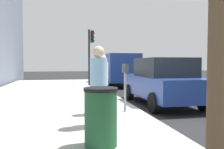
{
  "coord_description": "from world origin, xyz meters",
  "views": [
    {
      "loc": [
        -6.85,
        2.33,
        1.58
      ],
      "look_at": [
        0.22,
        0.87,
        1.23
      ],
      "focal_mm": 37.95,
      "sensor_mm": 36.0,
      "label": 1
    }
  ],
  "objects_px": {
    "pedestrian_at_meter": "(102,78)",
    "parked_van_far": "(117,68)",
    "pedestrian_bystander": "(99,79)",
    "parked_sedan_near": "(162,81)",
    "parking_meter": "(125,77)",
    "trash_bin": "(101,117)",
    "traffic_signal": "(91,48)"
  },
  "relations": [
    {
      "from": "parking_meter",
      "to": "parked_van_far",
      "type": "xyz_separation_m",
      "value": [
        9.49,
        -1.89,
        0.09
      ]
    },
    {
      "from": "pedestrian_at_meter",
      "to": "traffic_signal",
      "type": "xyz_separation_m",
      "value": [
        8.74,
        -0.69,
        1.43
      ]
    },
    {
      "from": "pedestrian_at_meter",
      "to": "parked_sedan_near",
      "type": "xyz_separation_m",
      "value": [
        1.76,
        -2.62,
        -0.25
      ]
    },
    {
      "from": "pedestrian_bystander",
      "to": "parked_van_far",
      "type": "height_order",
      "value": "parked_van_far"
    },
    {
      "from": "parked_sedan_near",
      "to": "trash_bin",
      "type": "distance_m",
      "value": 5.33
    },
    {
      "from": "pedestrian_at_meter",
      "to": "trash_bin",
      "type": "height_order",
      "value": "pedestrian_at_meter"
    },
    {
      "from": "parked_van_far",
      "to": "pedestrian_at_meter",
      "type": "bearing_deg",
      "value": 164.79
    },
    {
      "from": "pedestrian_bystander",
      "to": "traffic_signal",
      "type": "distance_m",
      "value": 10.18
    },
    {
      "from": "parked_van_far",
      "to": "pedestrian_bystander",
      "type": "bearing_deg",
      "value": 165.16
    },
    {
      "from": "parking_meter",
      "to": "pedestrian_at_meter",
      "type": "relative_size",
      "value": 0.83
    },
    {
      "from": "pedestrian_bystander",
      "to": "traffic_signal",
      "type": "bearing_deg",
      "value": 44.45
    },
    {
      "from": "parking_meter",
      "to": "trash_bin",
      "type": "distance_m",
      "value": 3.02
    },
    {
      "from": "parked_sedan_near",
      "to": "parked_van_far",
      "type": "bearing_deg",
      "value": -0.0
    },
    {
      "from": "parking_meter",
      "to": "parked_van_far",
      "type": "height_order",
      "value": "parked_van_far"
    },
    {
      "from": "trash_bin",
      "to": "traffic_signal",
      "type": "bearing_deg",
      "value": -5.67
    },
    {
      "from": "pedestrian_at_meter",
      "to": "parked_van_far",
      "type": "distance_m",
      "value": 9.97
    },
    {
      "from": "parked_sedan_near",
      "to": "parked_van_far",
      "type": "distance_m",
      "value": 7.87
    },
    {
      "from": "pedestrian_at_meter",
      "to": "parked_van_far",
      "type": "height_order",
      "value": "parked_van_far"
    },
    {
      "from": "parking_meter",
      "to": "parked_van_far",
      "type": "bearing_deg",
      "value": -11.29
    },
    {
      "from": "parked_sedan_near",
      "to": "pedestrian_bystander",
      "type": "bearing_deg",
      "value": 136.67
    },
    {
      "from": "traffic_signal",
      "to": "trash_bin",
      "type": "bearing_deg",
      "value": 174.33
    },
    {
      "from": "pedestrian_bystander",
      "to": "parked_sedan_near",
      "type": "distance_m",
      "value": 4.23
    },
    {
      "from": "pedestrian_at_meter",
      "to": "trash_bin",
      "type": "distance_m",
      "value": 2.69
    },
    {
      "from": "trash_bin",
      "to": "parked_sedan_near",
      "type": "bearing_deg",
      "value": -34.93
    },
    {
      "from": "trash_bin",
      "to": "parking_meter",
      "type": "bearing_deg",
      "value": -22.9
    },
    {
      "from": "parked_sedan_near",
      "to": "traffic_signal",
      "type": "bearing_deg",
      "value": 15.43
    },
    {
      "from": "pedestrian_bystander",
      "to": "parked_van_far",
      "type": "xyz_separation_m",
      "value": [
        10.93,
        -2.9,
        0.03
      ]
    },
    {
      "from": "parked_van_far",
      "to": "traffic_signal",
      "type": "bearing_deg",
      "value": 114.69
    },
    {
      "from": "traffic_signal",
      "to": "parked_sedan_near",
      "type": "bearing_deg",
      "value": -164.57
    },
    {
      "from": "pedestrian_at_meter",
      "to": "trash_bin",
      "type": "relative_size",
      "value": 1.69
    },
    {
      "from": "parked_sedan_near",
      "to": "traffic_signal",
      "type": "xyz_separation_m",
      "value": [
        6.97,
        1.93,
        1.68
      ]
    },
    {
      "from": "pedestrian_at_meter",
      "to": "parked_van_far",
      "type": "relative_size",
      "value": 0.33
    }
  ]
}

